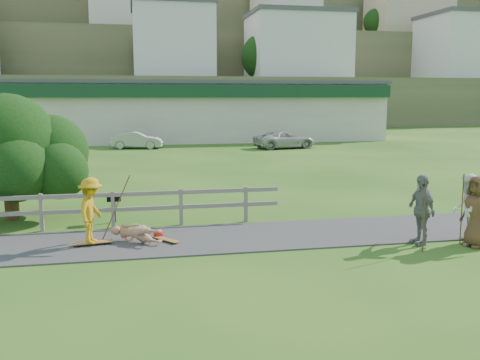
{
  "coord_description": "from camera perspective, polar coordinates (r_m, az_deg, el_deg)",
  "views": [
    {
      "loc": [
        -1.38,
        -12.51,
        3.88
      ],
      "look_at": [
        1.55,
        2.0,
        1.53
      ],
      "focal_mm": 40.0,
      "sensor_mm": 36.0,
      "label": 1
    }
  ],
  "objects": [
    {
      "name": "longboard_fallen",
      "position": [
        14.4,
        -7.79,
        -6.49
      ],
      "size": [
        0.65,
        0.77,
        0.09
      ],
      "primitive_type": null,
      "rotation": [
        0.0,
        0.0,
        -0.92
      ],
      "color": "olive",
      "rests_on": "ground"
    },
    {
      "name": "spectator_a",
      "position": [
        15.19,
        23.09,
        -2.89
      ],
      "size": [
        1.05,
        1.13,
        1.86
      ],
      "primitive_type": "imported",
      "rotation": [
        0.0,
        0.0,
        4.22
      ],
      "color": "white",
      "rests_on": "ground"
    },
    {
      "name": "skater_rider",
      "position": [
        14.27,
        -15.57,
        -3.54
      ],
      "size": [
        0.89,
        1.23,
        1.71
      ],
      "primitive_type": "imported",
      "rotation": [
        0.0,
        0.0,
        1.32
      ],
      "color": "#C18B12",
      "rests_on": "ground"
    },
    {
      "name": "spectator_c",
      "position": [
        15.03,
        23.97,
        -3.08
      ],
      "size": [
        0.71,
        0.98,
        1.86
      ],
      "primitive_type": "imported",
      "rotation": [
        0.0,
        0.0,
        4.85
      ],
      "color": "brown",
      "rests_on": "ground"
    },
    {
      "name": "pole_spec_left",
      "position": [
        13.98,
        19.05,
        -3.65
      ],
      "size": [
        0.03,
        0.03,
        1.86
      ],
      "primitive_type": "cylinder",
      "color": "brown",
      "rests_on": "ground"
    },
    {
      "name": "car_silver",
      "position": [
        40.07,
        -10.93,
        4.2
      ],
      "size": [
        3.93,
        2.02,
        1.23
      ],
      "primitive_type": "imported",
      "rotation": [
        0.0,
        0.0,
        1.37
      ],
      "color": "#9FA3A6",
      "rests_on": "ground"
    },
    {
      "name": "longboard_rider",
      "position": [
        14.47,
        -15.44,
        -6.63
      ],
      "size": [
        1.02,
        0.39,
        0.11
      ],
      "primitive_type": null,
      "rotation": [
        0.0,
        0.0,
        0.15
      ],
      "color": "olive",
      "rests_on": "ground"
    },
    {
      "name": "ground",
      "position": [
        13.17,
        -4.96,
        -8.14
      ],
      "size": [
        260.0,
        260.0,
        0.0
      ],
      "primitive_type": "plane",
      "color": "#245117",
      "rests_on": "ground"
    },
    {
      "name": "pole_spec_right",
      "position": [
        15.13,
        22.59,
        -2.88
      ],
      "size": [
        0.03,
        0.03,
        1.87
      ],
      "primitive_type": "cylinder",
      "color": "brown",
      "rests_on": "ground"
    },
    {
      "name": "pole_rider",
      "position": [
        14.61,
        -13.13,
        -2.68
      ],
      "size": [
        0.03,
        0.03,
        1.95
      ],
      "primitive_type": "cylinder",
      "color": "brown",
      "rests_on": "ground"
    },
    {
      "name": "skater_fallen",
      "position": [
        14.42,
        -11.03,
        -5.61
      ],
      "size": [
        1.23,
        1.41,
        0.55
      ],
      "primitive_type": "imported",
      "rotation": [
        0.0,
        0.0,
        0.9
      ],
      "color": "#AD7B60",
      "rests_on": "ground"
    },
    {
      "name": "bbq",
      "position": [
        16.87,
        -13.26,
        -2.95
      ],
      "size": [
        0.42,
        0.33,
        0.89
      ],
      "primitive_type": null,
      "rotation": [
        0.0,
        0.0,
        -0.03
      ],
      "color": "black",
      "rests_on": "ground"
    },
    {
      "name": "hillside",
      "position": [
        104.36,
        -10.96,
        14.67
      ],
      "size": [
        220.0,
        67.0,
        47.5
      ],
      "color": "#46512F",
      "rests_on": "ground"
    },
    {
      "name": "car_white",
      "position": [
        39.66,
        4.8,
        4.31
      ],
      "size": [
        4.9,
        2.94,
        1.27
      ],
      "primitive_type": "imported",
      "rotation": [
        0.0,
        0.0,
        1.76
      ],
      "color": "beige",
      "rests_on": "ground"
    },
    {
      "name": "path",
      "position": [
        14.59,
        -5.63,
        -6.35
      ],
      "size": [
        34.0,
        3.0,
        0.04
      ],
      "primitive_type": "cube",
      "color": "#333335",
      "rests_on": "ground"
    },
    {
      "name": "helmet",
      "position": [
        14.8,
        -8.69,
        -5.72
      ],
      "size": [
        0.27,
        0.27,
        0.27
      ],
      "primitive_type": "sphere",
      "color": "#B11D10",
      "rests_on": "ground"
    },
    {
      "name": "spectator_b",
      "position": [
        14.73,
        18.76,
        -3.01
      ],
      "size": [
        0.48,
        1.1,
        1.86
      ],
      "primitive_type": "imported",
      "rotation": [
        0.0,
        0.0,
        4.74
      ],
      "color": "slate",
      "rests_on": "ground"
    },
    {
      "name": "strip_mall",
      "position": [
        47.77,
        -4.99,
        7.44
      ],
      "size": [
        32.5,
        10.75,
        5.1
      ],
      "color": "beige",
      "rests_on": "ground"
    },
    {
      "name": "fence",
      "position": [
        16.44,
        -22.58,
        -2.74
      ],
      "size": [
        15.05,
        0.1,
        1.1
      ],
      "color": "#69635C",
      "rests_on": "ground"
    },
    {
      "name": "tree",
      "position": [
        18.2,
        -23.39,
        1.08
      ],
      "size": [
        4.86,
        4.86,
        3.19
      ],
      "primitive_type": null,
      "color": "black",
      "rests_on": "ground"
    }
  ]
}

